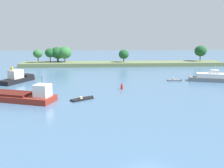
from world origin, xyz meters
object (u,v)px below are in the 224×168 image
fishing_skiff (82,99)px  cargo_barge (0,95)px  channel_buoy_red (122,86)px  small_motorboat (174,80)px  tugboat (17,78)px  white_riverboat (223,78)px

fishing_skiff → cargo_barge: cargo_barge is taller
cargo_barge → channel_buoy_red: size_ratio=15.05×
small_motorboat → cargo_barge: size_ratio=0.16×
cargo_barge → fishing_skiff: bearing=-5.7°
small_motorboat → tugboat: tugboat is taller
fishing_skiff → channel_buoy_red: channel_buoy_red is taller
tugboat → cargo_barge: bearing=-83.7°
small_motorboat → white_riverboat: (14.86, -2.57, 0.97)m
small_motorboat → channel_buoy_red: bearing=-148.1°
cargo_barge → white_riverboat: bearing=15.5°
fishing_skiff → channel_buoy_red: (10.31, 10.64, 0.60)m
fishing_skiff → small_motorboat: 35.88m
tugboat → channel_buoy_red: size_ratio=6.55×
fishing_skiff → small_motorboat: small_motorboat is taller
cargo_barge → tugboat: cargo_barge is taller
tugboat → channel_buoy_red: (31.85, -12.01, -0.50)m
fishing_skiff → tugboat: tugboat is taller
small_motorboat → fishing_skiff: bearing=-142.4°
cargo_barge → channel_buoy_red: cargo_barge is taller
fishing_skiff → small_motorboat: (28.43, 21.89, 0.06)m
small_motorboat → white_riverboat: 15.11m
tugboat → fishing_skiff: bearing=-46.4°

